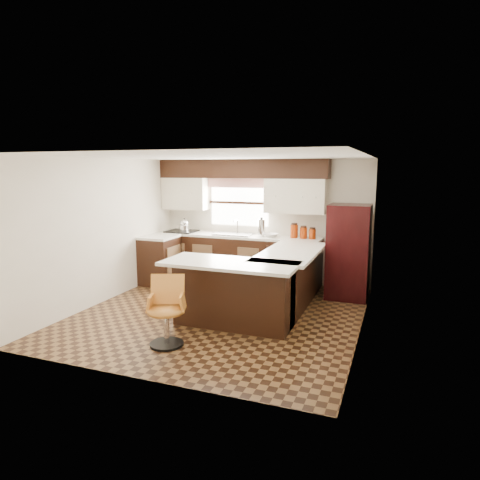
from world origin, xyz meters
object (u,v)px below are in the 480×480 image
at_px(refrigerator, 348,252).
at_px(bar_chair, 166,312).
at_px(peninsula_long, 287,281).
at_px(peninsula_return, 234,295).

xyz_separation_m(refrigerator, bar_chair, (-1.90, -2.92, -0.37)).
bearing_deg(peninsula_long, peninsula_return, -118.30).
bearing_deg(peninsula_return, bar_chair, -119.17).
height_order(peninsula_long, bar_chair, peninsula_long).
xyz_separation_m(peninsula_long, peninsula_return, (-0.53, -0.97, 0.00)).
distance_m(peninsula_long, peninsula_return, 1.11).
height_order(peninsula_return, refrigerator, refrigerator).
distance_m(peninsula_return, bar_chair, 1.11).
bearing_deg(bar_chair, peninsula_long, 40.38).
xyz_separation_m(peninsula_return, bar_chair, (-0.54, -0.97, -0.01)).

